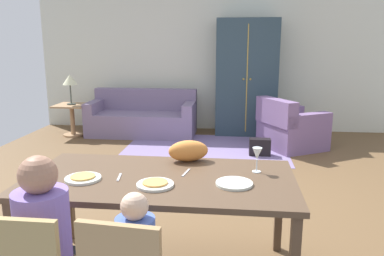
{
  "coord_description": "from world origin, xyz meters",
  "views": [
    {
      "loc": [
        0.36,
        -3.92,
        1.7
      ],
      "look_at": [
        -0.06,
        -0.15,
        0.85
      ],
      "focal_mm": 36.19,
      "sensor_mm": 36.0,
      "label": 1
    }
  ],
  "objects_px": {
    "wine_glass": "(257,155)",
    "plate_near_child": "(155,185)",
    "table_lamp": "(70,81)",
    "armchair": "(290,129)",
    "dining_table": "(161,185)",
    "handbag": "(260,147)",
    "plate_near_woman": "(234,183)",
    "couch": "(143,118)",
    "person_man": "(49,254)",
    "armoire": "(247,78)",
    "side_table": "(72,115)",
    "cat": "(188,151)",
    "plate_near_man": "(83,178)"
  },
  "relations": [
    {
      "from": "side_table",
      "to": "plate_near_child",
      "type": "bearing_deg",
      "value": -60.25
    },
    {
      "from": "plate_near_woman",
      "to": "armchair",
      "type": "relative_size",
      "value": 0.21
    },
    {
      "from": "plate_near_child",
      "to": "couch",
      "type": "xyz_separation_m",
      "value": [
        -1.18,
        4.52,
        -0.47
      ]
    },
    {
      "from": "plate_near_child",
      "to": "side_table",
      "type": "height_order",
      "value": "plate_near_child"
    },
    {
      "from": "couch",
      "to": "armoire",
      "type": "height_order",
      "value": "armoire"
    },
    {
      "from": "handbag",
      "to": "armoire",
      "type": "bearing_deg",
      "value": 97.74
    },
    {
      "from": "plate_near_man",
      "to": "plate_near_child",
      "type": "height_order",
      "value": "same"
    },
    {
      "from": "table_lamp",
      "to": "handbag",
      "type": "xyz_separation_m",
      "value": [
        3.35,
        -0.9,
        -0.88
      ]
    },
    {
      "from": "cat",
      "to": "wine_glass",
      "type": "bearing_deg",
      "value": -38.24
    },
    {
      "from": "dining_table",
      "to": "table_lamp",
      "type": "relative_size",
      "value": 3.53
    },
    {
      "from": "person_man",
      "to": "table_lamp",
      "type": "height_order",
      "value": "table_lamp"
    },
    {
      "from": "cat",
      "to": "couch",
      "type": "distance_m",
      "value": 4.21
    },
    {
      "from": "plate_near_child",
      "to": "armoire",
      "type": "bearing_deg",
      "value": 81.49
    },
    {
      "from": "couch",
      "to": "handbag",
      "type": "xyz_separation_m",
      "value": [
        2.09,
        -1.16,
        -0.17
      ]
    },
    {
      "from": "armoire",
      "to": "couch",
      "type": "bearing_deg",
      "value": -172.25
    },
    {
      "from": "plate_near_woman",
      "to": "handbag",
      "type": "relative_size",
      "value": 0.78
    },
    {
      "from": "plate_near_woman",
      "to": "wine_glass",
      "type": "bearing_deg",
      "value": 59.94
    },
    {
      "from": "armchair",
      "to": "armoire",
      "type": "bearing_deg",
      "value": 126.39
    },
    {
      "from": "table_lamp",
      "to": "wine_glass",
      "type": "bearing_deg",
      "value": -51.34
    },
    {
      "from": "plate_near_woman",
      "to": "plate_near_man",
      "type": "bearing_deg",
      "value": -178.91
    },
    {
      "from": "wine_glass",
      "to": "handbag",
      "type": "relative_size",
      "value": 0.58
    },
    {
      "from": "table_lamp",
      "to": "handbag",
      "type": "height_order",
      "value": "table_lamp"
    },
    {
      "from": "wine_glass",
      "to": "plate_near_child",
      "type": "bearing_deg",
      "value": -152.32
    },
    {
      "from": "armchair",
      "to": "side_table",
      "type": "bearing_deg",
      "value": 173.67
    },
    {
      "from": "plate_near_woman",
      "to": "table_lamp",
      "type": "distance_m",
      "value": 5.13
    },
    {
      "from": "couch",
      "to": "armoire",
      "type": "relative_size",
      "value": 0.93
    },
    {
      "from": "person_man",
      "to": "side_table",
      "type": "bearing_deg",
      "value": 111.9
    },
    {
      "from": "dining_table",
      "to": "handbag",
      "type": "height_order",
      "value": "dining_table"
    },
    {
      "from": "couch",
      "to": "handbag",
      "type": "distance_m",
      "value": 2.4
    },
    {
      "from": "person_man",
      "to": "armchair",
      "type": "height_order",
      "value": "person_man"
    },
    {
      "from": "plate_near_child",
      "to": "side_table",
      "type": "bearing_deg",
      "value": 119.75
    },
    {
      "from": "armchair",
      "to": "plate_near_woman",
      "type": "bearing_deg",
      "value": -103.29
    },
    {
      "from": "dining_table",
      "to": "table_lamp",
      "type": "xyz_separation_m",
      "value": [
        -2.44,
        4.08,
        0.31
      ]
    },
    {
      "from": "plate_near_child",
      "to": "armchair",
      "type": "relative_size",
      "value": 0.21
    },
    {
      "from": "plate_near_man",
      "to": "person_man",
      "type": "bearing_deg",
      "value": -89.99
    },
    {
      "from": "plate_near_man",
      "to": "person_man",
      "type": "xyz_separation_m",
      "value": [
        0.0,
        -0.55,
        -0.26
      ]
    },
    {
      "from": "plate_near_man",
      "to": "plate_near_child",
      "type": "distance_m",
      "value": 0.53
    },
    {
      "from": "plate_near_child",
      "to": "table_lamp",
      "type": "xyz_separation_m",
      "value": [
        -2.44,
        4.26,
        0.24
      ]
    },
    {
      "from": "handbag",
      "to": "wine_glass",
      "type": "bearing_deg",
      "value": -94.23
    },
    {
      "from": "armchair",
      "to": "table_lamp",
      "type": "relative_size",
      "value": 2.17
    },
    {
      "from": "plate_near_man",
      "to": "plate_near_woman",
      "type": "relative_size",
      "value": 1.0
    },
    {
      "from": "person_man",
      "to": "cat",
      "type": "xyz_separation_m",
      "value": [
        0.67,
        1.06,
        0.33
      ]
    },
    {
      "from": "plate_near_man",
      "to": "dining_table",
      "type": "bearing_deg",
      "value": 12.89
    },
    {
      "from": "plate_near_man",
      "to": "armoire",
      "type": "relative_size",
      "value": 0.12
    },
    {
      "from": "plate_near_man",
      "to": "person_man",
      "type": "height_order",
      "value": "person_man"
    },
    {
      "from": "plate_near_woman",
      "to": "handbag",
      "type": "bearing_deg",
      "value": 83.33
    },
    {
      "from": "plate_near_child",
      "to": "wine_glass",
      "type": "height_order",
      "value": "wine_glass"
    },
    {
      "from": "armchair",
      "to": "handbag",
      "type": "distance_m",
      "value": 0.72
    },
    {
      "from": "plate_near_woman",
      "to": "cat",
      "type": "relative_size",
      "value": 0.78
    },
    {
      "from": "plate_near_child",
      "to": "armchair",
      "type": "distance_m",
      "value": 4.11
    }
  ]
}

